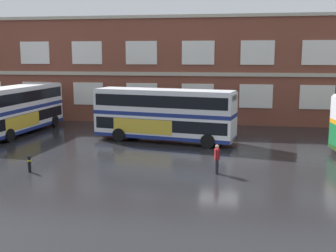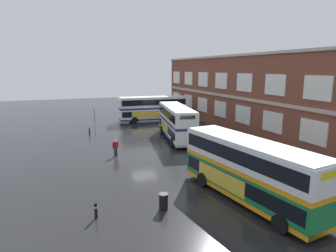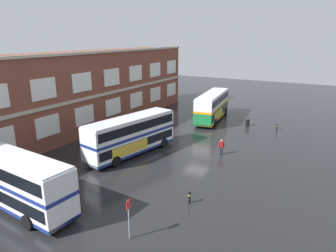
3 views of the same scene
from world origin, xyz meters
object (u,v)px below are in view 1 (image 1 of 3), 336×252
double_decker_middle (164,114)px  safety_bollard_east (29,164)px  double_decker_near (18,109)px  waiting_passenger (217,158)px

double_decker_middle → safety_bollard_east: (-6.20, -9.88, -1.66)m
double_decker_near → double_decker_middle: 12.93m
double_decker_middle → waiting_passenger: double_decker_middle is taller
double_decker_middle → safety_bollard_east: double_decker_middle is taller
double_decker_near → safety_bollard_east: 12.97m
double_decker_near → double_decker_middle: same height
double_decker_near → safety_bollard_east: size_ratio=11.74×
double_decker_near → waiting_passenger: bearing=-28.8°
safety_bollard_east → double_decker_middle: bearing=57.9°
waiting_passenger → safety_bollard_east: 10.83m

